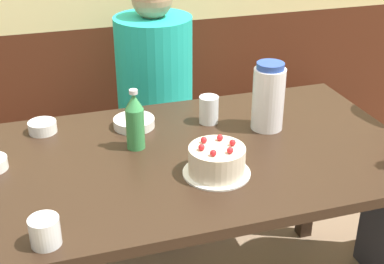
% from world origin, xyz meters
% --- Properties ---
extents(bench_seat, '(2.18, 0.38, 0.44)m').
position_xyz_m(bench_seat, '(0.00, 0.83, 0.22)').
color(bench_seat, '#381E11').
rests_on(bench_seat, ground_plane).
extents(dining_table, '(1.47, 0.85, 0.76)m').
position_xyz_m(dining_table, '(0.00, 0.00, 0.67)').
color(dining_table, black).
rests_on(dining_table, ground_plane).
extents(birthday_cake, '(0.21, 0.21, 0.11)m').
position_xyz_m(birthday_cake, '(0.03, -0.15, 0.81)').
color(birthday_cake, white).
rests_on(birthday_cake, dining_table).
extents(water_pitcher, '(0.11, 0.11, 0.25)m').
position_xyz_m(water_pitcher, '(0.31, 0.10, 0.89)').
color(water_pitcher, white).
rests_on(water_pitcher, dining_table).
extents(soju_bottle, '(0.06, 0.06, 0.21)m').
position_xyz_m(soju_bottle, '(-0.17, 0.09, 0.86)').
color(soju_bottle, '#388E4C').
rests_on(soju_bottle, dining_table).
extents(bowl_soup_white, '(0.10, 0.10, 0.04)m').
position_xyz_m(bowl_soup_white, '(-0.47, 0.30, 0.78)').
color(bowl_soup_white, white).
rests_on(bowl_soup_white, dining_table).
extents(bowl_side_dish, '(0.15, 0.15, 0.03)m').
position_xyz_m(bowl_side_dish, '(-0.15, 0.25, 0.78)').
color(bowl_side_dish, white).
rests_on(bowl_side_dish, dining_table).
extents(glass_water_tall, '(0.07, 0.07, 0.10)m').
position_xyz_m(glass_water_tall, '(0.12, 0.20, 0.82)').
color(glass_water_tall, silver).
rests_on(glass_water_tall, dining_table).
extents(glass_tumbler_short, '(0.08, 0.08, 0.08)m').
position_xyz_m(glass_tumbler_short, '(-0.50, -0.34, 0.80)').
color(glass_tumbler_short, silver).
rests_on(glass_tumbler_short, dining_table).
extents(person_dark_striped, '(0.34, 0.34, 1.22)m').
position_xyz_m(person_dark_striped, '(0.04, 0.68, 0.58)').
color(person_dark_striped, '#33333D').
rests_on(person_dark_striped, ground_plane).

